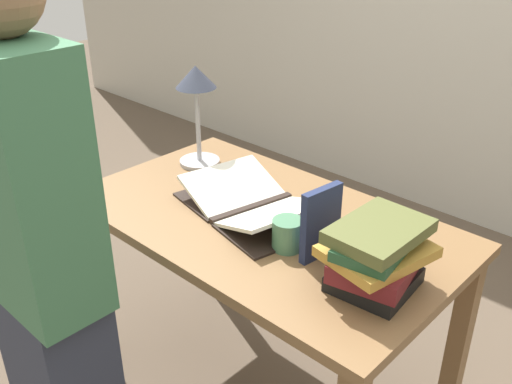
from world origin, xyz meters
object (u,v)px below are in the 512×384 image
book_stack_tall (377,256)px  book_standing_upright (321,223)px  reading_lamp (196,93)px  open_book (252,204)px  person_reader (46,287)px  coffee_mug (288,234)px

book_stack_tall → book_standing_upright: 0.20m
book_standing_upright → reading_lamp: reading_lamp is taller
open_book → person_reader: (-0.06, -0.71, 0.02)m
open_book → coffee_mug: bearing=-9.5°
book_standing_upright → open_book: bearing=176.4°
open_book → book_stack_tall: (0.53, -0.08, 0.07)m
book_stack_tall → reading_lamp: 0.99m
reading_lamp → coffee_mug: bearing=-19.5°
open_book → book_standing_upright: size_ratio=2.56×
open_book → reading_lamp: bearing=173.4°
book_standing_upright → coffee_mug: size_ratio=1.79×
coffee_mug → person_reader: (-0.29, -0.62, -0.01)m
book_stack_tall → reading_lamp: (-0.95, 0.22, 0.19)m
book_stack_tall → coffee_mug: book_stack_tall is taller
coffee_mug → book_stack_tall: bearing=2.4°
book_standing_upright → person_reader: size_ratio=0.13×
book_standing_upright → reading_lamp: (-0.75, 0.20, 0.18)m
coffee_mug → person_reader: size_ratio=0.07×
book_standing_upright → reading_lamp: size_ratio=0.56×
person_reader → reading_lamp: bearing=-67.1°
open_book → reading_lamp: 0.51m
reading_lamp → coffee_mug: (0.65, -0.23, -0.24)m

